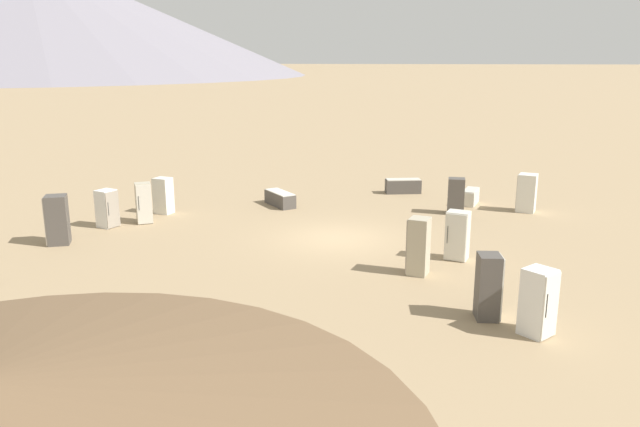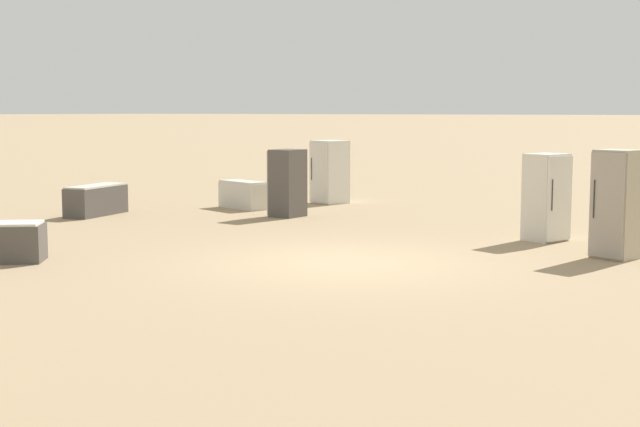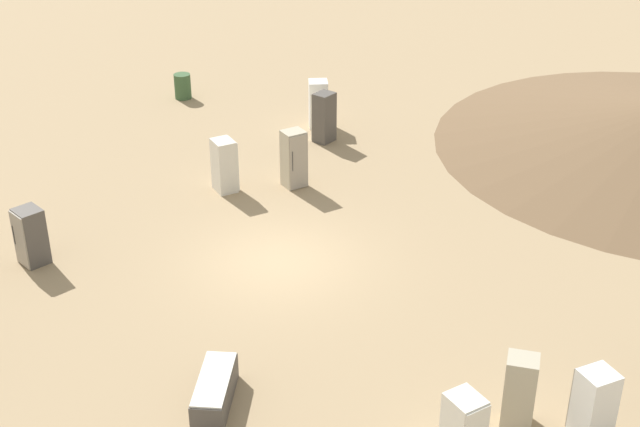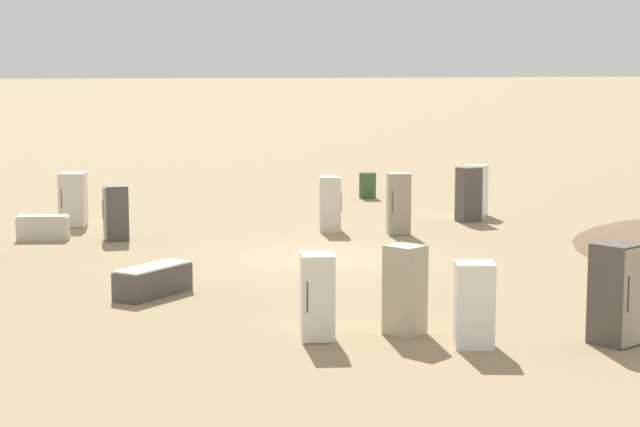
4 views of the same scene
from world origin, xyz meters
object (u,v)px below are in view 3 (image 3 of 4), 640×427
Objects in this scene: discarded_fridge_8 at (519,392)px; discarded_fridge_9 at (324,117)px; discarded_fridge_11 at (225,165)px; discarded_fridge_4 at (594,404)px; discarded_fridge_3 at (31,236)px; discarded_fridge_1 at (318,104)px; rusty_barrel at (183,86)px; discarded_fridge_0 at (294,159)px; discarded_fridge_7 at (215,391)px.

discarded_fridge_9 is (-12.52, 7.78, 0.04)m from discarded_fridge_8.
discarded_fridge_11 is (0.42, -4.78, -0.04)m from discarded_fridge_9.
discarded_fridge_4 is 0.91× the size of discarded_fridge_11.
discarded_fridge_8 is at bearing -162.57° from discarded_fridge_3.
discarded_fridge_4 is at bearing -160.76° from discarded_fridge_3.
discarded_fridge_1 is 5.85m from rusty_barrel.
discarded_fridge_0 is 12.60m from discarded_fridge_4.
discarded_fridge_9 is (-1.72, 3.14, -0.04)m from discarded_fridge_0.
discarded_fridge_8 reaches higher than rusty_barrel.
rusty_barrel is (-14.40, 10.77, 0.16)m from discarded_fridge_7.
discarded_fridge_3 is 1.62× the size of rusty_barrel.
discarded_fridge_7 is (8.76, -12.29, -0.51)m from discarded_fridge_1.
discarded_fridge_0 is 0.96× the size of discarded_fridge_7.
rusty_barrel is (-20.40, 6.34, -0.26)m from discarded_fridge_4.
discarded_fridge_7 is at bearing -24.50° from discarded_fridge_11.
discarded_fridge_1 is 15.10m from discarded_fridge_7.
discarded_fridge_1 is at bearing 86.87° from discarded_fridge_7.
discarded_fridge_1 is 1.02× the size of discarded_fridge_11.
discarded_fridge_0 is 11.76m from discarded_fridge_8.
discarded_fridge_9 is at bearing 85.32° from discarded_fridge_7.
discarded_fridge_7 is 1.09× the size of discarded_fridge_9.
discarded_fridge_0 is 1.04× the size of discarded_fridge_9.
discarded_fridge_8 reaches higher than discarded_fridge_3.
discarded_fridge_8 is 14.74m from discarded_fridge_9.
discarded_fridge_1 reaches higher than discarded_fridge_3.
rusty_barrel is at bearing 168.03° from discarded_fridge_11.
discarded_fridge_1 reaches higher than rusty_barrel.
discarded_fridge_3 reaches higher than discarded_fridge_4.
discarded_fridge_0 is 1.88× the size of rusty_barrel.
discarded_fridge_8 is 0.95× the size of discarded_fridge_9.
discarded_fridge_1 is 16.72m from discarded_fridge_4.
discarded_fridge_4 is at bearing 87.47° from discarded_fridge_0.
discarded_fridge_4 is 15.39m from discarded_fridge_9.
discarded_fridge_8 is (10.80, -4.64, -0.08)m from discarded_fridge_0.
discarded_fridge_1 is 0.90× the size of discarded_fridge_7.
discarded_fridge_0 is 8.06m from discarded_fridge_3.
discarded_fridge_7 is 1.14× the size of discarded_fridge_11.
discarded_fridge_4 is at bearing 4.70° from discarded_fridge_8.
discarded_fridge_1 is at bearing 15.04° from rusty_barrel.
discarded_fridge_4 is 0.80× the size of discarded_fridge_7.
discarded_fridge_0 reaches higher than discarded_fridge_8.
rusty_barrel is (-7.12, 4.10, -0.34)m from discarded_fridge_11.
discarded_fridge_8 reaches higher than discarded_fridge_4.
discarded_fridge_11 reaches higher than discarded_fridge_3.
discarded_fridge_1 is 1.13× the size of discarded_fridge_4.
discarded_fridge_0 is 1.07× the size of discarded_fridge_1.
discarded_fridge_9 is at bearing 119.79° from discarded_fridge_8.
discarded_fridge_4 reaches higher than discarded_fridge_7.
discarded_fridge_3 is 0.95× the size of discarded_fridge_11.
discarded_fridge_0 reaches higher than discarded_fridge_11.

